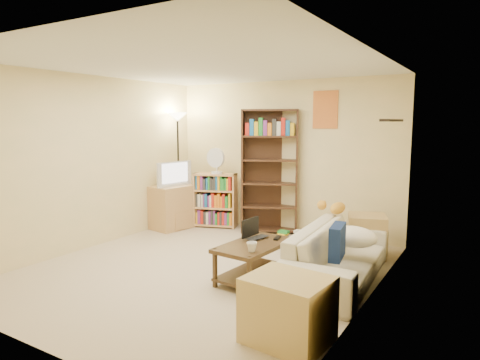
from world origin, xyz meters
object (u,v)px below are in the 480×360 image
object	(u,v)px
short_bookshelf	(215,200)
desk_fan	(216,160)
coffee_table	(254,256)
tall_bookshelf	(269,168)
television	(172,174)
end_cabinet	(288,310)
floor_lamp	(178,136)
laptop	(260,239)
mug	(252,247)
tabby_cat	(335,208)
side_table	(367,235)
tv_stand	(172,207)
sofa	(338,254)

from	to	relation	value
short_bookshelf	desk_fan	xyz separation A→B (m)	(0.05, -0.05, 0.71)
coffee_table	tall_bookshelf	bearing A→B (deg)	117.80
television	desk_fan	world-z (taller)	desk_fan
desk_fan	end_cabinet	size ratio (longest dim) A/B	0.67
floor_lamp	end_cabinet	world-z (taller)	floor_lamp
laptop	mug	world-z (taller)	mug
tall_bookshelf	end_cabinet	world-z (taller)	tall_bookshelf
tabby_cat	short_bookshelf	size ratio (longest dim) A/B	0.51
floor_lamp	side_table	bearing A→B (deg)	-1.96
tv_stand	television	xyz separation A→B (m)	(0.00, 0.00, 0.58)
tabby_cat	side_table	xyz separation A→B (m)	(0.36, 0.31, -0.40)
sofa	tv_stand	bearing A→B (deg)	70.98
television	side_table	size ratio (longest dim) A/B	1.29
mug	short_bookshelf	size ratio (longest dim) A/B	0.15
sofa	tall_bookshelf	distance (m)	2.41
television	floor_lamp	bearing A→B (deg)	28.25
tall_bookshelf	laptop	bearing A→B (deg)	-90.13
laptop	desk_fan	size ratio (longest dim) A/B	0.79
laptop	side_table	world-z (taller)	side_table
end_cabinet	side_table	bearing A→B (deg)	91.27
laptop	tv_stand	world-z (taller)	tv_stand
tall_bookshelf	side_table	size ratio (longest dim) A/B	3.58
floor_lamp	tall_bookshelf	bearing A→B (deg)	11.15
tabby_cat	television	xyz separation A→B (m)	(-2.93, 0.12, 0.27)
tv_stand	tall_bookshelf	world-z (taller)	tall_bookshelf
laptop	television	size ratio (longest dim) A/B	0.48
mug	floor_lamp	xyz separation A→B (m)	(-2.66, 2.02, 1.10)
laptop	end_cabinet	bearing A→B (deg)	-129.49
tabby_cat	floor_lamp	world-z (taller)	floor_lamp
coffee_table	television	distance (m)	2.89
desk_fan	end_cabinet	world-z (taller)	desk_fan
laptop	floor_lamp	world-z (taller)	floor_lamp
sofa	mug	world-z (taller)	sofa
short_bookshelf	laptop	bearing A→B (deg)	-62.52
tv_stand	floor_lamp	size ratio (longest dim) A/B	0.37
floor_lamp	sofa	bearing A→B (deg)	-19.78
side_table	end_cabinet	distance (m)	2.69
short_bookshelf	floor_lamp	size ratio (longest dim) A/B	0.47
television	desk_fan	size ratio (longest dim) A/B	1.64
sofa	end_cabinet	size ratio (longest dim) A/B	3.19
desk_fan	tv_stand	bearing A→B (deg)	-145.78
coffee_table	floor_lamp	world-z (taller)	floor_lamp
floor_lamp	side_table	size ratio (longest dim) A/B	3.51
television	end_cabinet	distance (m)	4.24
tv_stand	short_bookshelf	distance (m)	0.75
mug	tv_stand	bearing A→B (deg)	146.10
mug	end_cabinet	bearing A→B (deg)	-44.71
mug	side_table	world-z (taller)	side_table
coffee_table	end_cabinet	size ratio (longest dim) A/B	1.55
tall_bookshelf	tabby_cat	bearing A→B (deg)	-53.06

